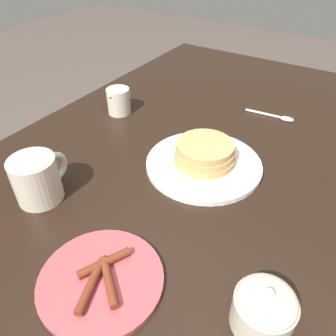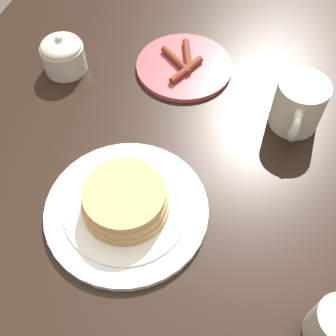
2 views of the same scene
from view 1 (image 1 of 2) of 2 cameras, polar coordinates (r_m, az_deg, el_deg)
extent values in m
plane|color=#51473F|center=(1.37, 3.22, -25.82)|extent=(8.00, 8.00, 0.00)
cube|color=black|center=(0.77, 5.15, -0.22)|extent=(1.51, 0.95, 0.03)
cube|color=black|center=(1.65, 3.11, 6.65)|extent=(0.07, 0.07, 0.74)
cylinder|color=white|center=(0.76, 6.37, 0.85)|extent=(0.26, 0.26, 0.01)
cylinder|color=white|center=(0.75, 6.42, 1.34)|extent=(0.20, 0.20, 0.00)
cylinder|color=tan|center=(0.75, 6.47, 1.94)|extent=(0.14, 0.14, 0.02)
cylinder|color=tan|center=(0.74, 6.55, 2.91)|extent=(0.13, 0.13, 0.02)
cylinder|color=tan|center=(0.73, 6.64, 3.91)|extent=(0.13, 0.13, 0.02)
cylinder|color=#B2474C|center=(0.55, -11.58, -18.56)|extent=(0.20, 0.20, 0.01)
cylinder|color=maroon|center=(0.54, -13.37, -19.40)|extent=(0.09, 0.04, 0.01)
cylinder|color=maroon|center=(0.56, -10.99, -15.87)|extent=(0.09, 0.05, 0.01)
cylinder|color=maroon|center=(0.54, -10.25, -18.79)|extent=(0.07, 0.08, 0.01)
cylinder|color=beige|center=(0.69, -21.96, -1.88)|extent=(0.09, 0.09, 0.09)
torus|color=beige|center=(0.71, -19.25, 0.06)|extent=(0.07, 0.01, 0.07)
cylinder|color=brown|center=(0.67, -22.75, 0.74)|extent=(0.08, 0.08, 0.00)
cylinder|color=beige|center=(0.96, -8.58, 11.45)|extent=(0.07, 0.07, 0.07)
cone|color=beige|center=(0.93, -9.90, 12.18)|extent=(0.03, 0.03, 0.03)
torus|color=beige|center=(0.98, -7.40, 12.59)|extent=(0.04, 0.01, 0.04)
cylinder|color=beige|center=(0.51, 16.18, -22.98)|extent=(0.09, 0.09, 0.05)
ellipsoid|color=beige|center=(0.48, 16.84, -21.20)|extent=(0.08, 0.08, 0.03)
sphere|color=beige|center=(0.47, 17.24, -20.10)|extent=(0.02, 0.02, 0.02)
cylinder|color=silver|center=(0.99, 16.14, 9.12)|extent=(0.02, 0.10, 0.01)
ellipsoid|color=silver|center=(0.99, 20.00, 8.05)|extent=(0.03, 0.04, 0.01)
camera|label=2|loc=(0.95, 9.26, 46.28)|focal=45.00mm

